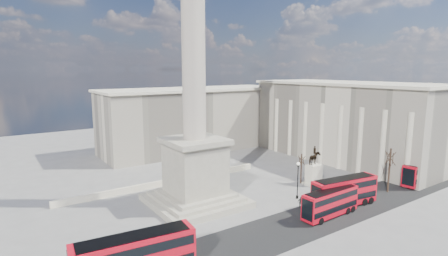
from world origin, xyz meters
name	(u,v)px	position (x,y,z in m)	size (l,w,h in m)	color
ground	(212,214)	(0.00, 0.00, 0.00)	(180.00, 180.00, 0.00)	gray
asphalt_road	(282,230)	(5.00, -10.00, 0.00)	(120.00, 9.00, 0.01)	black
nelsons_column	(195,125)	(0.00, 5.00, 12.92)	(14.00, 14.00, 49.85)	#ABA48E
balustrade_wall	(167,182)	(0.00, 16.00, 0.55)	(40.00, 0.60, 1.10)	beige
building_east	(347,121)	(45.00, 10.00, 9.32)	(19.00, 46.00, 18.60)	beige
building_northeast	(195,119)	(20.00, 40.00, 8.32)	(51.00, 17.00, 16.60)	beige
red_bus_b	(331,202)	(14.03, -10.66, 2.16)	(10.19, 2.61, 4.11)	red
red_bus_c	(345,191)	(18.98, -9.40, 2.46)	(11.83, 4.20, 4.70)	red
red_bus_d	(419,172)	(40.51, -10.15, 2.28)	(10.97, 3.91, 4.35)	red
victorian_lamp	(298,177)	(15.29, -2.78, 3.73)	(0.54, 0.54, 6.34)	black
equestrian_statue	(314,171)	(23.22, 0.72, 2.54)	(3.51, 2.63, 7.44)	beige
bare_tree_near	(390,156)	(30.91, -9.65, 6.57)	(1.91, 1.91, 8.33)	#332319
bare_tree_mid	(302,159)	(21.71, 2.49, 4.79)	(1.60, 1.60, 6.07)	#332319
bare_tree_far	(323,133)	(42.41, 14.72, 5.71)	(1.77, 1.77, 7.25)	#332319
pedestrian_walking	(340,188)	(24.01, -4.79, 0.78)	(0.57, 0.37, 1.56)	black
pedestrian_standing	(328,187)	(22.67, -3.13, 0.75)	(0.73, 0.57, 1.50)	black
pedestrian_crossing	(301,202)	(12.71, -6.05, 0.94)	(1.10, 0.46, 1.88)	black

